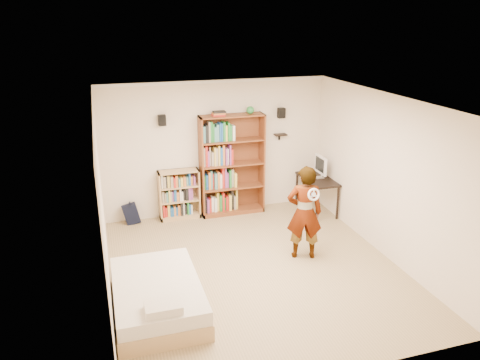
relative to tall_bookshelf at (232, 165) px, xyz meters
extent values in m
cube|color=tan|center=(-0.29, -2.31, -1.02)|extent=(4.50, 5.00, 0.01)
cube|color=silver|center=(-0.29, 0.19, 0.33)|extent=(4.50, 0.02, 2.70)
cube|color=silver|center=(-0.29, -4.81, 0.33)|extent=(4.50, 0.02, 2.70)
cube|color=silver|center=(-2.54, -2.31, 0.33)|extent=(0.02, 5.00, 2.70)
cube|color=silver|center=(1.96, -2.31, 0.33)|extent=(0.02, 5.00, 2.70)
cube|color=white|center=(-0.29, -2.31, 1.68)|extent=(4.50, 5.00, 0.02)
cube|color=white|center=(-0.29, 0.16, 1.65)|extent=(4.50, 0.06, 0.06)
cube|color=white|center=(-0.29, -4.78, 1.65)|extent=(4.50, 0.06, 0.06)
cube|color=white|center=(-2.51, -2.31, 1.65)|extent=(0.06, 5.00, 0.06)
cube|color=white|center=(1.93, -2.31, 1.65)|extent=(0.06, 5.00, 0.06)
cube|color=black|center=(-1.34, 0.09, 0.98)|extent=(0.14, 0.12, 0.20)
cube|color=black|center=(1.06, 0.09, 0.98)|extent=(0.14, 0.12, 0.20)
cube|color=black|center=(1.06, 0.10, 0.53)|extent=(0.25, 0.16, 0.02)
imported|color=black|center=(0.61, -2.15, -0.22)|extent=(0.67, 0.54, 1.60)
torus|color=white|center=(0.61, -2.45, 0.21)|extent=(0.20, 0.08, 0.21)
camera|label=1|loc=(-2.45, -8.58, 2.83)|focal=35.00mm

